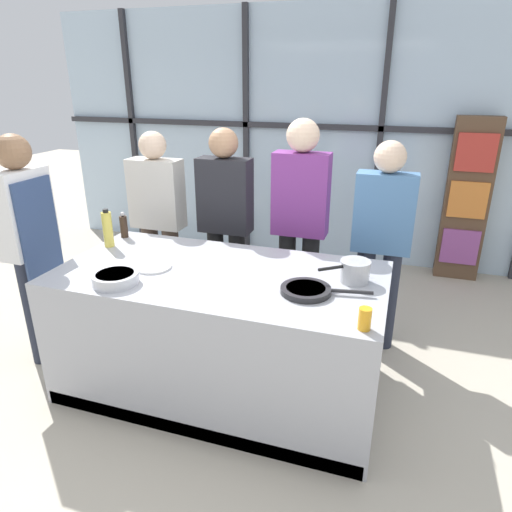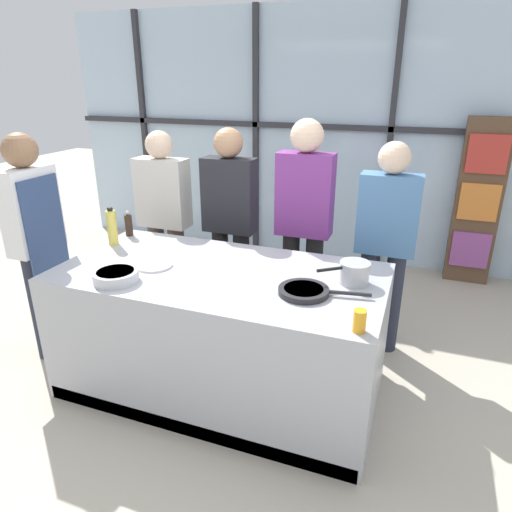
{
  "view_description": "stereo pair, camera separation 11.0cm",
  "coord_description": "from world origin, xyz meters",
  "views": [
    {
      "loc": [
        1.06,
        -2.49,
        2.06
      ],
      "look_at": [
        0.22,
        0.1,
        0.99
      ],
      "focal_mm": 32.0,
      "sensor_mm": 36.0,
      "label": 1
    },
    {
      "loc": [
        1.17,
        -2.45,
        2.06
      ],
      "look_at": [
        0.22,
        0.1,
        0.99
      ],
      "focal_mm": 32.0,
      "sensor_mm": 36.0,
      "label": 2
    }
  ],
  "objects": [
    {
      "name": "mixing_bowl",
      "position": [
        -0.53,
        -0.36,
        0.92
      ],
      "size": [
        0.28,
        0.28,
        0.07
      ],
      "color": "silver",
      "rests_on": "demo_island"
    },
    {
      "name": "chef",
      "position": [
        -1.45,
        -0.05,
        0.99
      ],
      "size": [
        0.24,
        0.41,
        1.71
      ],
      "rotation": [
        0.0,
        0.0,
        -1.57
      ],
      "color": "#232838",
      "rests_on": "ground_plane"
    },
    {
      "name": "juice_glass_near",
      "position": [
        0.96,
        -0.44,
        0.95
      ],
      "size": [
        0.07,
        0.07,
        0.12
      ],
      "primitive_type": "cylinder",
      "color": "orange",
      "rests_on": "demo_island"
    },
    {
      "name": "spectator_center_right",
      "position": [
        0.32,
        0.9,
        1.03
      ],
      "size": [
        0.43,
        0.25,
        1.78
      ],
      "rotation": [
        0.0,
        0.0,
        3.14
      ],
      "color": "black",
      "rests_on": "ground_plane"
    },
    {
      "name": "back_window_wall",
      "position": [
        0.0,
        2.77,
        1.4
      ],
      "size": [
        6.4,
        0.1,
        2.8
      ],
      "color": "silver",
      "rests_on": "ground_plane"
    },
    {
      "name": "spectator_far_right",
      "position": [
        0.95,
        0.9,
        0.93
      ],
      "size": [
        0.44,
        0.23,
        1.65
      ],
      "rotation": [
        0.0,
        0.0,
        3.14
      ],
      "color": "#232838",
      "rests_on": "ground_plane"
    },
    {
      "name": "oil_bottle",
      "position": [
        -0.96,
        0.19,
        1.02
      ],
      "size": [
        0.07,
        0.07,
        0.29
      ],
      "color": "#E0CC4C",
      "rests_on": "demo_island"
    },
    {
      "name": "pepper_grinder",
      "position": [
        -0.97,
        0.4,
        0.98
      ],
      "size": [
        0.06,
        0.06,
        0.2
      ],
      "color": "#332319",
      "rests_on": "demo_island"
    },
    {
      "name": "demo_island",
      "position": [
        0.0,
        -0.0,
        0.44
      ],
      "size": [
        2.12,
        1.07,
        0.89
      ],
      "color": "#A8AAB2",
      "rests_on": "ground_plane"
    },
    {
      "name": "spectator_center_left",
      "position": [
        -0.32,
        0.9,
        0.97
      ],
      "size": [
        0.44,
        0.24,
        1.69
      ],
      "rotation": [
        0.0,
        0.0,
        3.14
      ],
      "color": "black",
      "rests_on": "ground_plane"
    },
    {
      "name": "bookshelf",
      "position": [
        1.71,
        2.59,
        0.85
      ],
      "size": [
        0.44,
        0.19,
        1.71
      ],
      "color": "brown",
      "rests_on": "ground_plane"
    },
    {
      "name": "white_plate",
      "position": [
        -0.44,
        -0.07,
        0.89
      ],
      "size": [
        0.24,
        0.24,
        0.01
      ],
      "primitive_type": "cylinder",
      "color": "white",
      "rests_on": "demo_island"
    },
    {
      "name": "spectator_far_left",
      "position": [
        -0.95,
        0.9,
        0.93
      ],
      "size": [
        0.46,
        0.23,
        1.65
      ],
      "rotation": [
        0.0,
        0.0,
        3.14
      ],
      "color": "#47382D",
      "rests_on": "ground_plane"
    },
    {
      "name": "ground_plane",
      "position": [
        0.0,
        0.0,
        0.0
      ],
      "size": [
        18.0,
        18.0,
        0.0
      ],
      "primitive_type": "plane",
      "color": "#BCB29E"
    },
    {
      "name": "saucepan",
      "position": [
        0.84,
        0.12,
        0.96
      ],
      "size": [
        0.3,
        0.25,
        0.14
      ],
      "color": "silver",
      "rests_on": "demo_island"
    },
    {
      "name": "frying_pan",
      "position": [
        0.6,
        -0.12,
        0.91
      ],
      "size": [
        0.53,
        0.3,
        0.04
      ],
      "color": "#232326",
      "rests_on": "demo_island"
    }
  ]
}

